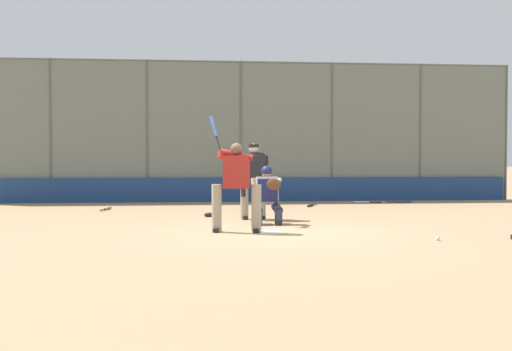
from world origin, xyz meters
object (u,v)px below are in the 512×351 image
Objects in this scene: spare_bat_third_base_side at (311,205)px; fielding_glove_on_dirt at (209,215)px; batter_at_plate at (236,184)px; catcher_behind_plate at (267,194)px; spare_bat_near_backstop at (402,202)px; spare_bat_first_base_side at (107,209)px; umpire_home at (253,179)px; baseball_loose at (438,238)px; spare_bat_by_padding at (363,202)px.

fielding_glove_on_dirt is (3.00, 2.79, 0.02)m from spare_bat_third_base_side.
fielding_glove_on_dirt is (0.45, -3.03, -0.87)m from batter_at_plate.
catcher_behind_plate is 1.45× the size of spare_bat_near_backstop.
spare_bat_first_base_side is at bearing -38.36° from fielding_glove_on_dirt.
catcher_behind_plate is at bearing 5.66° from spare_bat_third_base_side.
spare_bat_first_base_side is at bearing -43.63° from umpire_home.
fielding_glove_on_dirt is at bearing -72.82° from batter_at_plate.
spare_bat_third_base_side is (-2.01, -3.48, -0.90)m from umpire_home.
baseball_loose reaches higher than spare_bat_near_backstop.
spare_bat_third_base_side is at bearing -126.16° from umpire_home.
spare_bat_third_base_side is (-2.55, -5.82, -0.89)m from batter_at_plate.
spare_bat_first_base_side is (3.74, -2.86, -0.90)m from umpire_home.
umpire_home reaches higher than spare_bat_near_backstop.
spare_bat_first_base_side is at bearing 21.42° from spare_bat_by_padding.
batter_at_plate reaches higher than catcher_behind_plate.
batter_at_plate reaches higher than spare_bat_third_base_side.
spare_bat_third_base_side is (-1.81, -4.55, -0.61)m from catcher_behind_plate.
umpire_home is at bearing -118.88° from spare_bat_first_base_side.
spare_bat_by_padding is 11.64× the size of baseball_loose.
batter_at_plate reaches higher than spare_bat_near_backstop.
umpire_home is 4.12m from spare_bat_third_base_side.
batter_at_plate is 1.79× the size of catcher_behind_plate.
spare_bat_by_padding is (-4.40, -6.86, -0.89)m from batter_at_plate.
spare_bat_by_padding is at bearing -97.13° from baseball_loose.
umpire_home is 23.46× the size of baseball_loose.
batter_at_plate is at bearing 66.36° from spare_bat_by_padding.
spare_bat_near_backstop is 11.62× the size of baseball_loose.
catcher_behind_plate is (-0.74, -1.27, -0.28)m from batter_at_plate.
batter_at_plate is 9.03m from spare_bat_near_backstop.
fielding_glove_on_dirt reaches higher than spare_bat_first_base_side.
batter_at_plate is 2.60× the size of spare_bat_near_backstop.
spare_bat_first_base_side is (7.59, 1.67, 0.00)m from spare_bat_by_padding.
spare_bat_near_backstop is at bearing -144.25° from umpire_home.
fielding_glove_on_dirt reaches higher than spare_bat_by_padding.
spare_bat_near_backstop and spare_bat_first_base_side have the same top height.
batter_at_plate is 1.29× the size of umpire_home.
spare_bat_first_base_side is (5.74, 0.63, 0.00)m from spare_bat_third_base_side.
fielding_glove_on_dirt is at bearing -19.73° from spare_bat_third_base_side.
batter_at_plate is at bearing -137.77° from spare_bat_near_backstop.
umpire_home is 4.82m from baseball_loose.
spare_bat_by_padding is at bearing -113.92° from batter_at_plate.
catcher_behind_plate is at bearing 124.15° from fielding_glove_on_dirt.
catcher_behind_plate reaches higher than fielding_glove_on_dirt.
spare_bat_near_backstop and spare_bat_by_padding have the same top height.
spare_bat_first_base_side is (3.93, -3.93, -0.61)m from catcher_behind_plate.
baseball_loose reaches higher than spare_bat_first_base_side.
umpire_home is 6.96m from spare_bat_near_backstop.
baseball_loose reaches higher than spare_bat_third_base_side.
baseball_loose is at bearing 33.65° from spare_bat_third_base_side.
umpire_home is at bearing 58.61° from spare_bat_by_padding.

